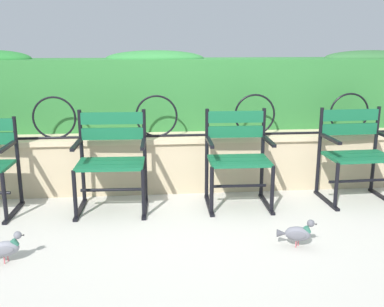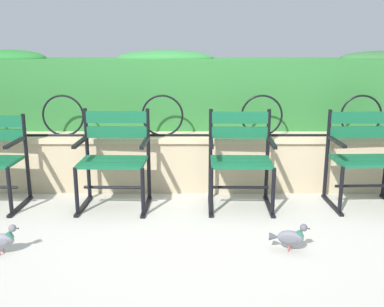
{
  "view_description": "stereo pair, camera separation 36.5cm",
  "coord_description": "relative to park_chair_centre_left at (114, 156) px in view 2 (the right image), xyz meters",
  "views": [
    {
      "loc": [
        -0.36,
        -3.73,
        1.52
      ],
      "look_at": [
        0.0,
        0.1,
        0.55
      ],
      "focal_mm": 42.47,
      "sensor_mm": 36.0,
      "label": 1
    },
    {
      "loc": [
        0.0,
        -3.75,
        1.52
      ],
      "look_at": [
        0.0,
        0.1,
        0.55
      ],
      "focal_mm": 42.47,
      "sensor_mm": 36.0,
      "label": 2
    }
  ],
  "objects": [
    {
      "name": "ground_plane",
      "position": [
        0.72,
        -0.3,
        -0.47
      ],
      "size": [
        60.0,
        60.0,
        0.0
      ],
      "primitive_type": "plane",
      "color": "#BCB7AD"
    },
    {
      "name": "stone_wall",
      "position": [
        0.72,
        0.49,
        -0.18
      ],
      "size": [
        8.1,
        0.41,
        0.57
      ],
      "color": "tan",
      "rests_on": "ground"
    },
    {
      "name": "iron_arch_fence",
      "position": [
        0.47,
        0.42,
        0.28
      ],
      "size": [
        7.54,
        0.02,
        0.42
      ],
      "color": "black",
      "rests_on": "stone_wall"
    },
    {
      "name": "hedge_row",
      "position": [
        0.72,
        0.95,
        0.5
      ],
      "size": [
        7.93,
        0.56,
        0.84
      ],
      "color": "#2D7033",
      "rests_on": "stone_wall"
    },
    {
      "name": "park_chair_centre_left",
      "position": [
        0.0,
        0.0,
        0.0
      ],
      "size": [
        0.65,
        0.54,
        0.9
      ],
      "color": "#145B38",
      "rests_on": "ground"
    },
    {
      "name": "park_chair_centre_right",
      "position": [
        1.16,
        0.0,
        -0.0
      ],
      "size": [
        0.6,
        0.53,
        0.89
      ],
      "color": "#145B38",
      "rests_on": "ground"
    },
    {
      "name": "park_chair_rightmost",
      "position": [
        2.32,
        0.05,
        -0.0
      ],
      "size": [
        0.65,
        0.54,
        0.88
      ],
      "color": "#145B38",
      "rests_on": "ground"
    },
    {
      "name": "pigeon_near_chairs",
      "position": [
        1.44,
        -0.97,
        -0.36
      ],
      "size": [
        0.29,
        0.14,
        0.22
      ],
      "color": "slate",
      "rests_on": "ground"
    },
    {
      "name": "pigeon_far_side",
      "position": [
        -0.68,
        -1.02,
        -0.36
      ],
      "size": [
        0.29,
        0.14,
        0.22
      ],
      "color": "gray",
      "rests_on": "ground"
    }
  ]
}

